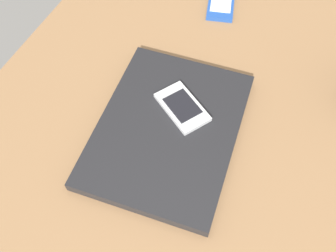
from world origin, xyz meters
TOP-DOWN VIEW (x-y plane):
  - desk_surface at (0.00, 0.00)cm, footprint 120.00×80.00cm
  - laptop_closed at (1.44, -3.56)cm, footprint 33.52×26.16cm
  - cell_phone_on_laptop at (-2.98, -2.73)cm, footprint 10.35×11.54cm
  - cell_phone_on_desk at (-33.88, -6.04)cm, footprint 11.10×8.09cm

SIDE VIEW (x-z plane):
  - desk_surface at x=0.00cm, z-range 0.00..3.00cm
  - cell_phone_on_desk at x=-33.88cm, z-range 2.97..4.11cm
  - laptop_closed at x=1.44cm, z-range 3.00..5.01cm
  - cell_phone_on_laptop at x=-2.98cm, z-range 4.98..5.96cm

